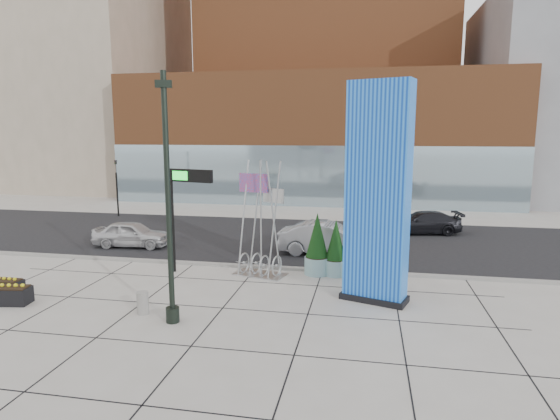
% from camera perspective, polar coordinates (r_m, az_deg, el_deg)
% --- Properties ---
extents(ground, '(160.00, 160.00, 0.00)m').
position_cam_1_polar(ground, '(18.00, -9.11, -10.38)').
color(ground, '#9E9991').
rests_on(ground, ground).
extents(street_asphalt, '(80.00, 12.00, 0.02)m').
position_cam_1_polar(street_asphalt, '(27.24, -2.02, -3.40)').
color(street_asphalt, black).
rests_on(street_asphalt, ground).
extents(curb_edge, '(80.00, 0.30, 0.12)m').
position_cam_1_polar(curb_edge, '(21.60, -5.53, -6.74)').
color(curb_edge, gray).
rests_on(curb_edge, ground).
extents(tower_podium, '(34.00, 10.00, 11.00)m').
position_cam_1_polar(tower_podium, '(43.18, 4.24, 8.68)').
color(tower_podium, brown).
rests_on(tower_podium, ground).
extents(tower_glass_front, '(34.00, 0.60, 5.00)m').
position_cam_1_polar(tower_glass_front, '(38.58, 3.39, 4.14)').
color(tower_glass_front, '#8CA5B2').
rests_on(tower_glass_front, ground).
extents(building_beige_left, '(18.00, 20.00, 34.00)m').
position_cam_1_polar(building_beige_left, '(60.20, -22.86, 19.22)').
color(building_beige_left, gray).
rests_on(building_beige_left, ground).
extents(blue_pylon, '(2.56, 1.74, 7.83)m').
position_cam_1_polar(blue_pylon, '(16.85, 11.80, 1.46)').
color(blue_pylon, '#0C39B6').
rests_on(blue_pylon, ground).
extents(lamp_post, '(0.54, 0.43, 7.89)m').
position_cam_1_polar(lamp_post, '(15.03, -13.37, -1.70)').
color(lamp_post, black).
rests_on(lamp_post, ground).
extents(public_art_sculpture, '(2.39, 1.63, 4.96)m').
position_cam_1_polar(public_art_sculpture, '(19.98, -2.39, -4.35)').
color(public_art_sculpture, silver).
rests_on(public_art_sculpture, ground).
extents(concrete_bollard, '(0.39, 0.39, 0.77)m').
position_cam_1_polar(concrete_bollard, '(16.75, -16.39, -10.80)').
color(concrete_bollard, gray).
rests_on(concrete_bollard, ground).
extents(overhead_street_sign, '(2.12, 0.69, 4.54)m').
position_cam_1_polar(overhead_street_sign, '(20.25, -11.07, 3.13)').
color(overhead_street_sign, black).
rests_on(overhead_street_sign, ground).
extents(round_planter_east, '(0.97, 0.97, 2.43)m').
position_cam_1_polar(round_planter_east, '(20.16, 6.81, -4.74)').
color(round_planter_east, '#8CB9BD').
rests_on(round_planter_east, ground).
extents(round_planter_mid, '(1.00, 1.00, 2.51)m').
position_cam_1_polar(round_planter_mid, '(20.12, 8.52, -4.70)').
color(round_planter_mid, '#8CB9BD').
rests_on(round_planter_mid, ground).
extents(round_planter_west, '(1.08, 1.08, 2.69)m').
position_cam_1_polar(round_planter_west, '(20.19, 4.54, -4.31)').
color(round_planter_west, '#8CB9BD').
rests_on(round_planter_west, ground).
extents(box_planter_north, '(1.47, 0.89, 0.76)m').
position_cam_1_polar(box_planter_north, '(19.52, -30.08, -8.90)').
color(box_planter_north, black).
rests_on(box_planter_north, ground).
extents(box_planter_south, '(1.29, 0.65, 0.71)m').
position_cam_1_polar(box_planter_south, '(20.67, -30.53, -8.03)').
color(box_planter_south, black).
rests_on(box_planter_south, ground).
extents(car_white_west, '(4.15, 1.93, 1.37)m').
position_cam_1_polar(car_white_west, '(26.23, -17.64, -2.84)').
color(car_white_west, silver).
rests_on(car_white_west, ground).
extents(car_silver_mid, '(5.02, 1.94, 1.63)m').
position_cam_1_polar(car_silver_mid, '(23.49, 5.89, -3.52)').
color(car_silver_mid, '#95969C').
rests_on(car_silver_mid, ground).
extents(car_dark_east, '(4.86, 2.65, 1.34)m').
position_cam_1_polar(car_dark_east, '(29.51, 16.91, -1.50)').
color(car_dark_east, black).
rests_on(car_dark_east, ground).
extents(traffic_signal, '(0.15, 0.18, 4.10)m').
position_cam_1_polar(traffic_signal, '(35.88, -19.28, 2.90)').
color(traffic_signal, black).
rests_on(traffic_signal, ground).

